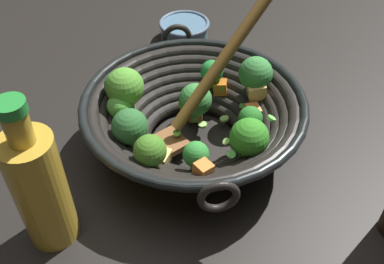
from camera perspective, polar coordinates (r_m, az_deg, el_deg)
The scene contains 4 objects.
ground_plane at distance 0.74m, azimuth 0.20°, elevation -1.75°, with size 4.00×4.00×0.00m, color black.
wok at distance 0.69m, azimuth 0.11°, elevation 2.13°, with size 0.35×0.38×0.24m.
cooking_oil_bottle at distance 0.59m, azimuth -18.93°, elevation -6.69°, with size 0.07×0.07×0.23m.
prep_bowl at distance 0.99m, azimuth -0.98°, elevation 12.98°, with size 0.11×0.11×0.04m.
Camera 1 is at (0.03, -0.52, 0.52)m, focal length 41.67 mm.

